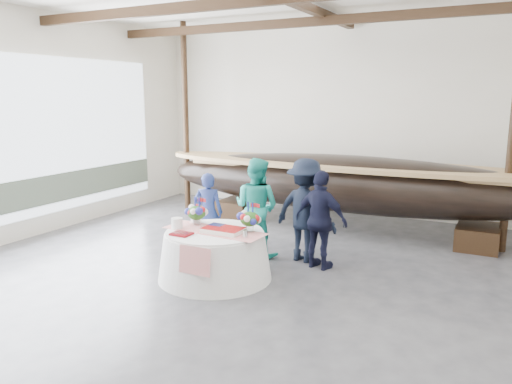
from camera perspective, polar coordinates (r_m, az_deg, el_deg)
The scene contains 11 objects.
floor at distance 7.24m, azimuth -4.35°, elevation -11.99°, with size 10.00×12.00×0.01m, color #3D3D42.
wall_back at distance 12.19m, azimuth 10.61°, elevation 8.13°, with size 10.00×0.02×4.50m, color silver.
pavilion_structure at distance 7.41m, azimuth -1.59°, elevation 20.14°, with size 9.80×11.76×4.50m.
open_bay at distance 10.83m, azimuth -24.48°, elevation 4.73°, with size 0.03×7.00×3.20m.
longboat_display at distance 10.52m, azimuth 10.26°, elevation 1.00°, with size 8.59×1.72×1.61m.
banquet_table at distance 7.87m, azimuth -4.73°, elevation -7.13°, with size 1.78×1.78×0.76m.
tabletop_items at distance 7.83m, azimuth -4.40°, elevation -3.17°, with size 1.67×0.95×0.40m.
guest_woman_blue at distance 9.12m, azimuth -5.47°, elevation -2.32°, with size 0.53×0.35×1.46m, color navy.
guest_woman_teal at distance 8.83m, azimuth 0.04°, elevation -1.74°, with size 0.85×0.66×1.75m, color teal.
guest_man_left at distance 8.57m, azimuth 5.68°, elevation -2.09°, with size 1.15×0.66×1.78m, color black.
guest_man_right at distance 8.22m, azimuth 7.43°, elevation -3.22°, with size 0.96×0.40×1.64m, color black.
Camera 1 is at (3.53, -5.65, 2.83)m, focal length 35.00 mm.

